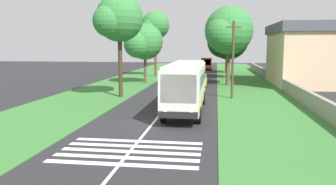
{
  "coord_description": "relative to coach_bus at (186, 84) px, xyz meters",
  "views": [
    {
      "loc": [
        -21.38,
        -4.03,
        5.06
      ],
      "look_at": [
        3.35,
        -0.54,
        1.6
      ],
      "focal_mm": 36.54,
      "sensor_mm": 36.0,
      "label": 1
    }
  ],
  "objects": [
    {
      "name": "trailing_car_1",
      "position": [
        23.55,
        3.65,
        -1.48
      ],
      "size": [
        4.3,
        1.78,
        1.43
      ],
      "color": "#B7A893",
      "rests_on": "ground"
    },
    {
      "name": "roadside_tree_right_0",
      "position": [
        37.24,
        -3.86,
        4.17
      ],
      "size": [
        8.03,
        6.77,
        9.84
      ],
      "color": "brown",
      "rests_on": "grass_verge_right"
    },
    {
      "name": "grass_verge_right",
      "position": [
        10.62,
        -6.4,
        -2.13
      ],
      "size": [
        120.0,
        8.0,
        0.04
      ],
      "primitive_type": "cube",
      "color": "#387533",
      "rests_on": "ground"
    },
    {
      "name": "trailing_car_2",
      "position": [
        30.67,
        3.64,
        -1.48
      ],
      "size": [
        4.3,
        1.78,
        1.43
      ],
      "color": "black",
      "rests_on": "ground"
    },
    {
      "name": "roadside_tree_left_1",
      "position": [
        29.02,
        7.61,
        5.99
      ],
      "size": [
        5.11,
        4.5,
        10.48
      ],
      "color": "brown",
      "rests_on": "grass_verge_left"
    },
    {
      "name": "zebra_crossing",
      "position": [
        -10.33,
        1.8,
        -2.14
      ],
      "size": [
        4.05,
        6.8,
        0.01
      ],
      "color": "silver",
      "rests_on": "ground"
    },
    {
      "name": "centre_line",
      "position": [
        10.62,
        1.8,
        -2.14
      ],
      "size": [
        110.0,
        0.16,
        0.01
      ],
      "primitive_type": "cube",
      "color": "silver",
      "rests_on": "ground"
    },
    {
      "name": "ground",
      "position": [
        -4.38,
        1.8,
        -2.15
      ],
      "size": [
        160.0,
        160.0,
        0.0
      ],
      "primitive_type": "plane",
      "color": "#262628"
    },
    {
      "name": "roadside_tree_left_0",
      "position": [
        6.65,
        7.13,
        5.34
      ],
      "size": [
        5.68,
        4.57,
        9.89
      ],
      "color": "#3D2D1E",
      "rests_on": "grass_verge_left"
    },
    {
      "name": "utility_pole",
      "position": [
        7.17,
        -3.78,
        1.68
      ],
      "size": [
        0.24,
        1.4,
        7.29
      ],
      "color": "#473828",
      "rests_on": "grass_verge_right"
    },
    {
      "name": "trailing_car_3",
      "position": [
        36.46,
        3.75,
        -1.48
      ],
      "size": [
        4.3,
        1.78,
        1.43
      ],
      "color": "gray",
      "rests_on": "ground"
    },
    {
      "name": "trailing_car_0",
      "position": [
        17.3,
        -0.24,
        -1.48
      ],
      "size": [
        4.3,
        1.78,
        1.43
      ],
      "color": "gold",
      "rests_on": "ground"
    },
    {
      "name": "coach_bus",
      "position": [
        0.0,
        0.0,
        0.0
      ],
      "size": [
        11.16,
        2.62,
        3.73
      ],
      "color": "silver",
      "rests_on": "ground"
    },
    {
      "name": "roadside_tree_left_2",
      "position": [
        19.12,
        7.39,
        3.26
      ],
      "size": [
        5.91,
        4.93,
        7.93
      ],
      "color": "brown",
      "rests_on": "grass_verge_left"
    },
    {
      "name": "grass_verge_left",
      "position": [
        10.62,
        10.0,
        -2.13
      ],
      "size": [
        120.0,
        8.0,
        0.04
      ],
      "primitive_type": "cube",
      "color": "#387533",
      "rests_on": "ground"
    },
    {
      "name": "roadside_wall",
      "position": [
        15.62,
        -9.8,
        -1.45
      ],
      "size": [
        70.0,
        0.4,
        1.3
      ],
      "primitive_type": "cube",
      "color": "gray",
      "rests_on": "grass_verge_right"
    },
    {
      "name": "roadside_tree_right_1",
      "position": [
        27.35,
        -3.81,
        3.58
      ],
      "size": [
        7.68,
        6.2,
        8.92
      ],
      "color": "#3D2D1E",
      "rests_on": "grass_verge_right"
    },
    {
      "name": "roadside_building",
      "position": [
        20.09,
        -14.46,
        1.78
      ],
      "size": [
        13.78,
        10.36,
        7.75
      ],
      "color": "beige",
      "rests_on": "ground"
    },
    {
      "name": "trailing_minibus_0",
      "position": [
        46.47,
        -0.25,
        -0.6
      ],
      "size": [
        6.0,
        2.14,
        2.53
      ],
      "color": "#CC4C33",
      "rests_on": "ground"
    },
    {
      "name": "roadside_tree_right_2",
      "position": [
        18.13,
        -3.55,
        4.57
      ],
      "size": [
        7.21,
        6.02,
        9.85
      ],
      "color": "brown",
      "rests_on": "grass_verge_right"
    }
  ]
}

